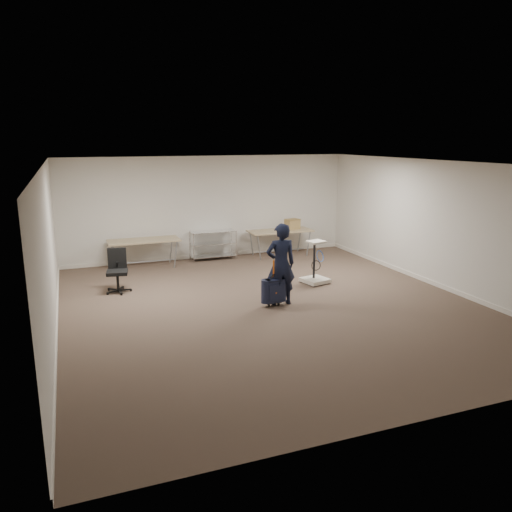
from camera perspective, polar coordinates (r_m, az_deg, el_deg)
name	(u,v)px	position (r m, az deg, el deg)	size (l,w,h in m)	color
ground	(271,306)	(10.02, 1.73, -5.68)	(9.00, 9.00, 0.00)	#47362B
room_shell	(248,285)	(11.23, -0.96, -3.29)	(8.00, 9.00, 9.00)	silver
folding_table_left	(144,242)	(13.07, -12.70, 1.60)	(1.80, 0.75, 0.73)	#9C845F
folding_table_right	(280,232)	(14.09, 2.77, 2.74)	(1.80, 0.75, 0.73)	#9C845F
wire_shelf	(213,244)	(13.74, -4.95, 1.43)	(1.22, 0.47, 0.80)	silver
person	(281,264)	(9.89, 2.85, -0.95)	(0.60, 0.39, 1.65)	black
suitcase	(274,291)	(9.90, 2.05, -3.98)	(0.35, 0.21, 0.94)	black
office_chair	(118,279)	(11.24, -15.52, -2.54)	(0.57, 0.57, 0.94)	black
equipment_cart	(315,272)	(11.55, 6.80, -1.83)	(0.64, 0.64, 0.99)	beige
cardboard_box	(292,224)	(14.29, 4.17, 3.67)	(0.38, 0.29, 0.29)	#906143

